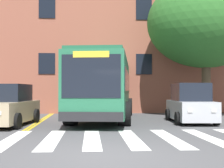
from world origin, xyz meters
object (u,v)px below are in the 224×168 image
at_px(city_bus, 105,86).
at_px(street_tree_curbside_large, 206,23).
at_px(car_teal_behind_bus, 91,99).
at_px(car_tan_near_lane, 6,107).
at_px(car_silver_far_lane, 190,105).

xyz_separation_m(city_bus, street_tree_curbside_large, (6.21, 1.27, 3.84)).
relative_size(city_bus, car_teal_behind_bus, 2.77).
bearing_deg(city_bus, street_tree_curbside_large, 11.56).
bearing_deg(car_tan_near_lane, car_silver_far_lane, 3.80).
distance_m(city_bus, car_silver_far_lane, 4.74).
bearing_deg(street_tree_curbside_large, car_teal_behind_bus, 132.79).
bearing_deg(car_silver_far_lane, street_tree_curbside_large, 58.75).
bearing_deg(car_tan_near_lane, car_teal_behind_bus, 71.51).
bearing_deg(car_silver_far_lane, car_tan_near_lane, -176.20).
xyz_separation_m(car_tan_near_lane, car_silver_far_lane, (8.56, 0.57, 0.04)).
xyz_separation_m(city_bus, car_silver_far_lane, (4.02, -2.33, -0.93)).
bearing_deg(city_bus, car_tan_near_lane, -147.42).
bearing_deg(street_tree_curbside_large, car_tan_near_lane, -158.79).
height_order(car_silver_far_lane, car_teal_behind_bus, car_silver_far_lane).
bearing_deg(city_bus, car_silver_far_lane, -30.08).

